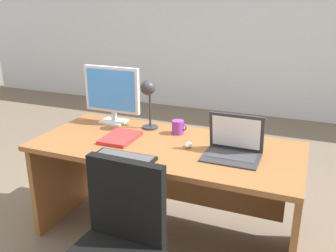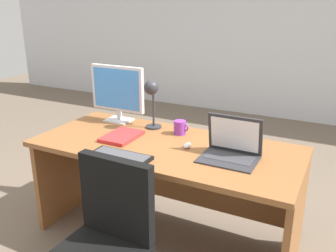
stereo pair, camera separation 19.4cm
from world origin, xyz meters
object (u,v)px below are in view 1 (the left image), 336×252
at_px(keyboard, 125,157).
at_px(desk_lamp, 148,94).
at_px(laptop, 234,143).
at_px(coffee_mug, 178,127).
at_px(desk, 169,169).
at_px(monitor, 112,92).
at_px(mouse, 188,145).
at_px(book, 120,138).

xyz_separation_m(keyboard, desk_lamp, (-0.09, 0.55, 0.26)).
relative_size(laptop, desk_lamp, 0.92).
distance_m(desk_lamp, coffee_mug, 0.33).
xyz_separation_m(desk, monitor, (-0.58, 0.23, 0.46)).
bearing_deg(desk, coffee_mug, 90.03).
xyz_separation_m(monitor, keyboard, (0.43, -0.60, -0.24)).
relative_size(desk, laptop, 5.23).
xyz_separation_m(desk, mouse, (0.16, -0.04, 0.23)).
height_order(laptop, book, laptop).
bearing_deg(coffee_mug, book, -141.82).
bearing_deg(desk, monitor, 157.99).
distance_m(monitor, coffee_mug, 0.61).
bearing_deg(laptop, desk, 174.68).
distance_m(desk, coffee_mug, 0.32).
relative_size(desk, keyboard, 4.61).
xyz_separation_m(keyboard, coffee_mug, (0.15, 0.54, 0.04)).
bearing_deg(keyboard, monitor, 125.81).
bearing_deg(coffee_mug, laptop, -25.56).
xyz_separation_m(desk, coffee_mug, (-0.00, 0.18, 0.26)).
bearing_deg(monitor, coffee_mug, -5.36).
distance_m(laptop, desk_lamp, 0.77).
height_order(desk, keyboard, keyboard).
relative_size(monitor, book, 1.55).
height_order(laptop, keyboard, laptop).
bearing_deg(laptop, book, -177.11).
bearing_deg(desk_lamp, monitor, 172.78).
height_order(desk, mouse, mouse).
distance_m(laptop, book, 0.80).
bearing_deg(keyboard, desk, 68.15).
bearing_deg(mouse, keyboard, -133.18).
height_order(keyboard, coffee_mug, coffee_mug).
distance_m(mouse, book, 0.49).
height_order(keyboard, mouse, mouse).
distance_m(desk_lamp, book, 0.39).
bearing_deg(book, laptop, 2.89).
height_order(monitor, keyboard, monitor).
xyz_separation_m(mouse, coffee_mug, (-0.16, 0.22, 0.03)).
xyz_separation_m(monitor, book, (0.24, -0.32, -0.24)).
bearing_deg(book, monitor, 127.46).
bearing_deg(coffee_mug, desk_lamp, 177.26).
distance_m(keyboard, mouse, 0.44).
distance_m(keyboard, book, 0.34).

